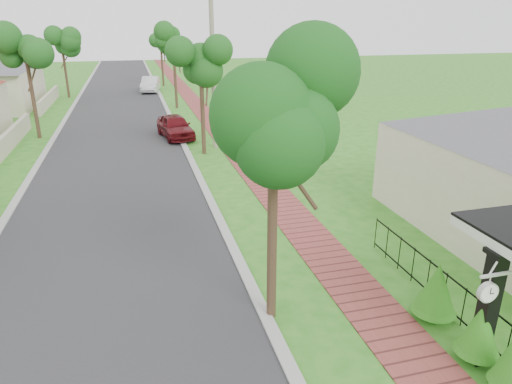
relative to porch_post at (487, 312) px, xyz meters
name	(u,v)px	position (x,y,z in m)	size (l,w,h in m)	color
ground	(255,365)	(-4.55, 1.00, -1.12)	(160.00, 160.00, 0.00)	#2A711B
road	(117,141)	(-7.55, 21.00, -1.12)	(7.00, 120.00, 0.02)	#28282B
kerb_right	(180,137)	(-3.90, 21.00, -1.12)	(0.30, 120.00, 0.10)	#9E9E99
kerb_left	(50,145)	(-11.20, 21.00, -1.12)	(0.30, 120.00, 0.10)	#9E9E99
sidewalk	(222,134)	(-1.30, 21.00, -1.12)	(1.50, 120.00, 0.03)	brown
porch_post	(487,312)	(0.00, 0.00, 0.00)	(0.48, 0.48, 2.52)	black
picket_fence	(464,306)	(0.35, 1.00, -0.59)	(0.03, 8.02, 1.00)	black
street_trees	(114,53)	(-7.42, 27.84, 3.42)	(10.70, 37.65, 5.89)	#382619
hedge_row	(499,344)	(-0.10, -0.53, -0.34)	(0.90, 4.81, 2.02)	#186B15
parked_car_red	(175,127)	(-4.15, 20.90, -0.44)	(1.61, 3.99, 1.36)	#5B0D13
parked_car_white	(150,84)	(-4.61, 40.68, -0.40)	(1.52, 4.36, 1.43)	silver
near_tree	(274,116)	(-3.75, 2.50, 3.66)	(2.34, 2.34, 5.99)	#382619
utility_pole	(213,72)	(-2.25, 18.06, 2.97)	(1.20, 0.24, 8.06)	gray
station_clock	(488,291)	(-0.49, -0.40, 0.83)	(0.68, 0.13, 0.58)	silver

